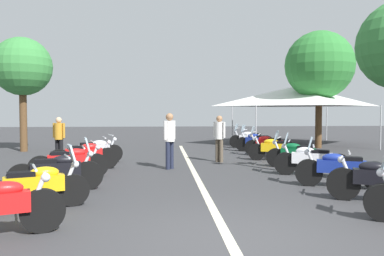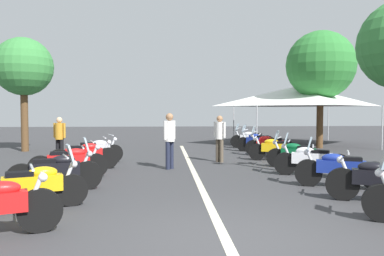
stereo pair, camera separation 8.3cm
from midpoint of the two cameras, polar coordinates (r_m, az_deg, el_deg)
The scene contains 21 objects.
ground_plane at distance 5.67m, azimuth 5.55°, elevation -16.39°, with size 80.00×80.00×0.00m, color #38383A.
lane_centre_stripe at distance 10.73m, azimuth 0.85°, elevation -7.30°, with size 19.11×0.16×0.01m, color beige.
motorcycle_left_row_1 at distance 7.79m, azimuth -22.03°, elevation -7.84°, with size 0.94×1.92×1.20m.
motorcycle_left_row_2 at distance 9.33m, azimuth -19.21°, elevation -6.00°, with size 0.81×2.06×1.22m.
motorcycle_left_row_3 at distance 10.95m, azimuth -17.52°, elevation -4.79°, with size 0.88×2.05×1.01m.
motorcycle_left_row_4 at distance 12.47m, azimuth -15.47°, elevation -3.86°, with size 0.85×2.09×1.02m.
motorcycle_left_row_5 at distance 13.89m, azimuth -14.02°, elevation -3.24°, with size 0.97×1.91×1.00m.
motorcycle_right_row_1 at distance 8.61m, azimuth 26.40°, elevation -6.90°, with size 1.04×1.99×1.01m.
motorcycle_right_row_2 at distance 9.88m, azimuth 21.25°, elevation -5.57°, with size 0.99×2.04×1.22m.
motorcycle_right_row_3 at distance 11.39m, azimuth 17.40°, elevation -4.47°, with size 0.99×2.01×1.21m.
motorcycle_right_row_4 at distance 12.84m, azimuth 15.54°, elevation -3.71°, with size 1.05×1.90×1.20m.
motorcycle_right_row_5 at distance 14.48m, azimuth 12.49°, elevation -3.01°, with size 0.95×1.96×0.99m.
motorcycle_right_row_6 at distance 15.94m, azimuth 11.54°, elevation -2.44°, with size 1.06×1.89×1.21m.
motorcycle_right_row_7 at distance 17.44m, azimuth 9.82°, elevation -1.99°, with size 1.13×1.82×1.22m.
motorcycle_right_row_8 at distance 19.06m, azimuth 8.96°, elevation -1.60°, with size 1.10×2.03×1.21m.
bystander_0 at distance 12.13m, azimuth -3.15°, elevation -1.22°, with size 0.43×0.37×1.77m.
bystander_1 at distance 14.84m, azimuth -18.90°, elevation -1.05°, with size 0.32×0.49×1.61m.
bystander_3 at distance 13.80m, azimuth 4.29°, elevation -1.03°, with size 0.42×0.38×1.67m.
roadside_tree_0 at distance 19.10m, azimuth -23.60°, elevation 8.23°, with size 2.62×2.62×5.15m.
roadside_tree_2 at distance 20.11m, azimuth 18.65°, elevation 8.77°, with size 3.36×3.36×5.76m.
event_tent at distance 21.61m, azimuth 15.61°, elevation 4.61°, with size 6.65×6.65×3.20m.
Camera 2 is at (-5.29, 0.86, 1.84)m, focal length 35.95 mm.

